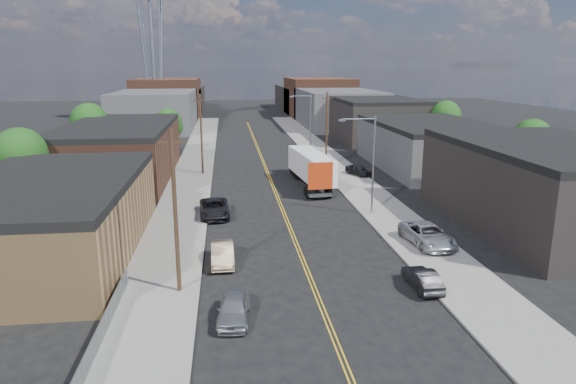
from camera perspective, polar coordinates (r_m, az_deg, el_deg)
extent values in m
plane|color=black|center=(80.54, -3.15, 4.32)|extent=(260.00, 260.00, 0.00)
cube|color=gold|center=(65.84, -2.28, 2.17)|extent=(0.32, 120.00, 0.01)
cube|color=slate|center=(65.77, -10.56, 1.99)|extent=(5.00, 140.00, 0.15)
cube|color=slate|center=(67.23, 5.82, 2.41)|extent=(5.00, 140.00, 0.15)
cube|color=olive|center=(40.90, -24.99, -2.87)|extent=(12.00, 22.00, 5.00)
cube|color=black|center=(40.25, -25.39, 0.95)|extent=(12.00, 22.00, 0.60)
cube|color=#4B2B1E|center=(65.39, -18.20, 4.07)|extent=(12.00, 26.00, 6.00)
cube|color=black|center=(64.95, -18.42, 6.93)|extent=(12.00, 26.00, 0.60)
cube|color=black|center=(48.78, 27.10, 0.36)|extent=(14.00, 22.00, 6.50)
cube|color=black|center=(48.17, 27.56, 4.47)|extent=(14.00, 22.00, 0.60)
cube|color=navy|center=(45.28, 19.98, 0.57)|extent=(0.30, 20.00, 0.80)
cube|color=#323234|center=(71.46, 15.56, 4.84)|extent=(14.00, 24.00, 5.50)
cube|color=black|center=(71.07, 15.72, 7.26)|extent=(14.00, 24.00, 0.60)
cube|color=black|center=(95.71, 9.71, 7.78)|extent=(14.00, 22.00, 7.00)
cube|color=black|center=(95.40, 9.80, 10.05)|extent=(14.00, 22.00, 0.60)
cube|color=#323234|center=(115.61, -14.43, 8.82)|extent=(16.00, 30.00, 8.00)
cube|color=#323234|center=(117.36, 5.57, 9.25)|extent=(16.00, 30.00, 8.00)
cube|color=#4B2B1E|center=(140.30, -13.17, 10.12)|extent=(16.00, 26.00, 10.00)
cube|color=#4B2B1E|center=(141.75, 3.39, 10.49)|extent=(16.00, 26.00, 10.00)
cube|color=black|center=(160.26, -12.39, 10.05)|extent=(16.00, 40.00, 7.00)
cube|color=black|center=(161.53, 2.11, 10.39)|extent=(16.00, 40.00, 7.00)
cylinder|color=gray|center=(130.37, -14.78, 14.17)|extent=(0.80, 0.80, 30.00)
cylinder|color=gray|center=(128.87, -15.68, 14.12)|extent=(1.94, 1.94, 29.98)
cylinder|color=gray|center=(128.40, -14.08, 14.22)|extent=(1.94, 1.94, 29.98)
cylinder|color=gray|center=(132.35, -15.46, 14.12)|extent=(1.94, 1.94, 29.98)
cylinder|color=gray|center=(131.90, -13.90, 14.21)|extent=(1.94, 1.94, 29.98)
cylinder|color=gray|center=(47.01, 9.46, 2.82)|extent=(0.18, 0.18, 9.00)
cylinder|color=gray|center=(45.99, 7.86, 8.05)|extent=(3.00, 0.12, 0.12)
cube|color=gray|center=(45.64, 6.02, 7.93)|extent=(0.60, 0.25, 0.18)
cylinder|color=gray|center=(80.83, 2.52, 7.58)|extent=(0.18, 0.18, 9.00)
cylinder|color=gray|center=(80.24, 1.48, 10.62)|extent=(3.00, 0.12, 0.12)
cube|color=gray|center=(80.04, 0.40, 10.55)|extent=(0.60, 0.25, 0.18)
cylinder|color=black|center=(30.59, -12.41, -2.34)|extent=(0.26, 0.26, 10.00)
cube|color=black|center=(29.72, -12.83, 5.46)|extent=(1.60, 0.12, 0.12)
cylinder|color=black|center=(64.88, -9.61, 6.28)|extent=(0.26, 0.26, 10.00)
cube|color=black|center=(64.47, -9.76, 9.98)|extent=(1.60, 0.12, 0.12)
cylinder|color=black|center=(69.08, 4.32, 6.89)|extent=(0.26, 0.26, 10.00)
cube|color=black|center=(68.69, 4.38, 10.37)|extent=(1.60, 0.12, 0.12)
cube|color=slate|center=(26.88, -20.49, -15.47)|extent=(0.02, 16.00, 1.20)
cube|color=slate|center=(26.60, -20.60, -14.33)|extent=(0.05, 16.00, 0.05)
cylinder|color=black|center=(53.94, -27.19, 0.29)|extent=(0.36, 0.36, 4.25)
sphere|color=#0F340E|center=(53.34, -27.59, 3.84)|extent=(4.76, 4.76, 4.76)
sphere|color=#0F340E|center=(53.54, -26.78, 3.04)|extent=(3.74, 3.74, 3.74)
sphere|color=#0F340E|center=(53.24, -28.17, 3.11)|extent=(3.40, 3.40, 3.40)
cylinder|color=black|center=(77.43, -20.99, 4.71)|extent=(0.36, 0.36, 4.50)
sphere|color=#0F340E|center=(76.99, -21.23, 7.35)|extent=(5.04, 5.04, 5.04)
sphere|color=#0F340E|center=(77.23, -20.68, 6.75)|extent=(3.96, 3.96, 3.96)
sphere|color=#0F340E|center=(76.80, -21.62, 6.83)|extent=(3.60, 3.60, 3.60)
cylinder|color=black|center=(82.55, -13.05, 5.53)|extent=(0.36, 0.36, 3.75)
sphere|color=#0F340E|center=(82.19, -13.17, 7.60)|extent=(4.20, 4.20, 4.20)
sphere|color=#0F340E|center=(82.50, -12.70, 7.12)|extent=(3.30, 3.30, 3.30)
sphere|color=#0F340E|center=(81.90, -13.52, 7.19)|extent=(3.00, 3.00, 3.00)
cylinder|color=black|center=(66.46, 25.18, 2.71)|extent=(0.36, 0.36, 4.00)
sphere|color=#0F340E|center=(65.98, 25.46, 5.43)|extent=(4.48, 4.48, 4.48)
sphere|color=#0F340E|center=(66.66, 25.70, 4.78)|extent=(3.52, 3.52, 3.52)
sphere|color=#0F340E|center=(65.45, 25.23, 4.90)|extent=(3.20, 3.20, 3.20)
cylinder|color=black|center=(87.42, 16.96, 5.90)|extent=(0.36, 0.36, 4.25)
sphere|color=#0F340E|center=(87.05, 17.12, 8.12)|extent=(4.76, 4.76, 4.76)
sphere|color=#0F340E|center=(87.64, 17.36, 7.57)|extent=(3.74, 3.74, 3.74)
sphere|color=#0F340E|center=(86.54, 16.89, 7.70)|extent=(3.40, 3.40, 3.40)
cube|color=silver|center=(57.46, 2.57, 3.01)|extent=(3.70, 11.94, 2.74)
cube|color=#9B2A0B|center=(51.79, 3.63, 1.79)|extent=(2.56, 0.37, 2.76)
cube|color=gray|center=(52.25, 3.59, -0.36)|extent=(2.46, 0.84, 0.25)
cube|color=black|center=(64.68, 1.51, 3.32)|extent=(2.75, 3.36, 3.03)
cylinder|color=black|center=(53.60, 3.32, -0.04)|extent=(2.63, 1.23, 0.98)
cylinder|color=black|center=(64.88, 1.51, 2.43)|extent=(2.53, 1.22, 0.98)
imported|color=#929496|center=(28.37, -6.07, -12.75)|extent=(2.02, 4.23, 1.40)
imported|color=#9D8566|center=(35.98, -7.29, -6.82)|extent=(1.62, 4.41, 1.44)
imported|color=black|center=(47.00, -8.20, -1.80)|extent=(2.87, 5.73, 1.56)
imported|color=black|center=(33.00, 14.70, -9.30)|extent=(1.43, 3.93, 1.29)
imported|color=#B6B9BC|center=(40.26, 15.22, -4.61)|extent=(3.17, 5.91, 1.58)
imported|color=black|center=(64.09, 7.83, 2.46)|extent=(3.04, 4.20, 1.33)
imported|color=black|center=(63.23, 1.57, 2.31)|extent=(2.52, 5.05, 1.37)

